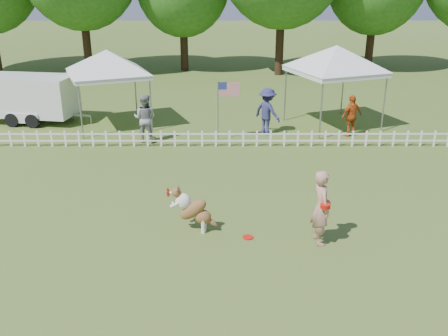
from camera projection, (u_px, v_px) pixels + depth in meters
name	position (u px, v px, depth m)	size (l,w,h in m)	color
ground	(244.00, 242.00, 11.78)	(120.00, 120.00, 0.00)	#3D551B
picket_fence	(236.00, 139.00, 18.19)	(22.00, 0.08, 0.60)	white
handler	(321.00, 207.00, 11.46)	(0.66, 0.43, 1.81)	tan
dog	(194.00, 210.00, 12.10)	(1.11, 0.37, 1.14)	brown
frisbee_on_turf	(248.00, 237.00, 11.96)	(0.26, 0.26, 0.02)	red
canopy_tent_left	(109.00, 89.00, 20.28)	(2.95, 2.95, 3.05)	white
canopy_tent_right	(334.00, 87.00, 20.22)	(3.12, 3.12, 3.22)	white
cargo_trailer	(31.00, 99.00, 21.08)	(4.52, 1.99, 1.99)	white
flag_pole	(218.00, 111.00, 18.54)	(0.87, 0.09, 2.27)	gray
spectator_a	(145.00, 118.00, 18.53)	(0.88, 0.69, 1.81)	gray
spectator_b	(267.00, 111.00, 19.41)	(1.18, 0.68, 1.83)	navy
spectator_c	(351.00, 116.00, 19.20)	(0.95, 0.40, 1.62)	#C04D16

